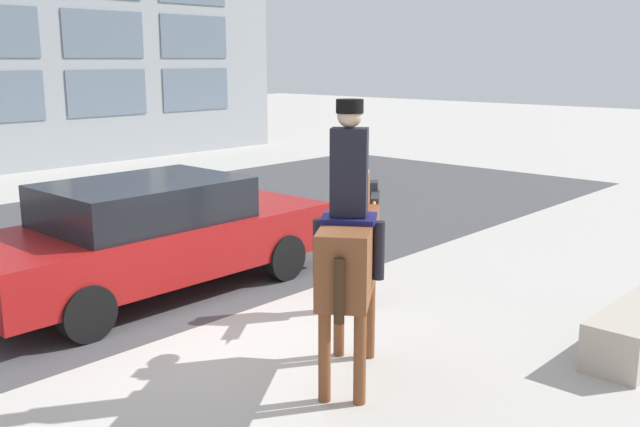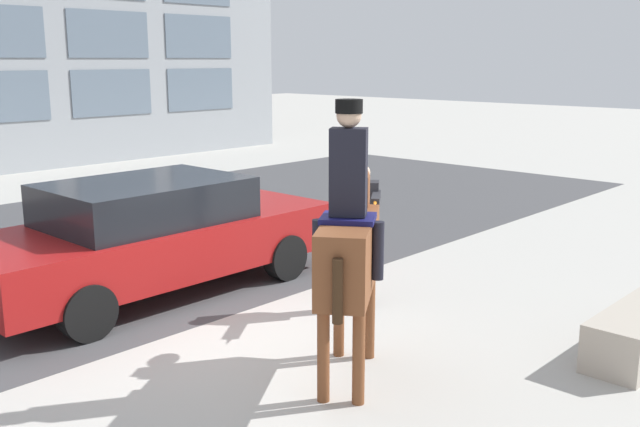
# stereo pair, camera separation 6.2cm
# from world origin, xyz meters

# --- Properties ---
(ground_plane) EXTENTS (80.00, 80.00, 0.00)m
(ground_plane) POSITION_xyz_m (0.00, 0.00, 0.00)
(ground_plane) COLOR #B2AFA8
(road_surface) EXTENTS (25.30, 8.50, 0.01)m
(road_surface) POSITION_xyz_m (0.00, 4.75, 0.00)
(road_surface) COLOR #444447
(road_surface) RESTS_ON ground_plane
(mounted_horse_lead) EXTENTS (1.65, 1.25, 2.61)m
(mounted_horse_lead) POSITION_xyz_m (0.05, -1.57, 1.30)
(mounted_horse_lead) COLOR brown
(mounted_horse_lead) RESTS_ON ground_plane
(pedestrian_bystander) EXTENTS (0.69, 0.81, 1.76)m
(pedestrian_bystander) POSITION_xyz_m (1.56, -0.47, 1.04)
(pedestrian_bystander) COLOR #232328
(pedestrian_bystander) RESTS_ON ground_plane
(street_car_near_lane) EXTENTS (4.75, 1.97, 1.46)m
(street_car_near_lane) POSITION_xyz_m (0.27, 1.92, 0.76)
(street_car_near_lane) COLOR maroon
(street_car_near_lane) RESTS_ON ground_plane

